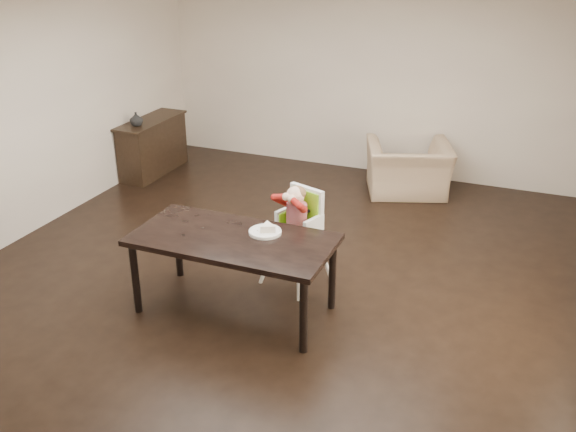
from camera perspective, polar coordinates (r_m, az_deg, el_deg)
name	(u,v)px	position (r m, az deg, el deg)	size (l,w,h in m)	color
ground	(268,277)	(6.59, -1.83, -5.45)	(7.00, 7.00, 0.00)	black
room_walls	(265,98)	(5.89, -2.07, 10.42)	(6.02, 7.02, 2.71)	beige
dining_table	(233,245)	(5.76, -4.90, -2.60)	(1.80, 0.90, 0.75)	black
high_chair	(298,215)	(6.19, 0.91, 0.10)	(0.55, 0.55, 1.04)	white
plate	(266,230)	(5.77, -1.96, -1.27)	(0.30, 0.30, 0.08)	white
armchair	(409,160)	(8.63, 10.67, 4.89)	(1.06, 0.69, 0.93)	tan
sideboard	(153,146)	(9.47, -11.93, 6.10)	(0.44, 1.26, 0.79)	black
vase	(136,119)	(9.08, -13.34, 8.37)	(0.18, 0.19, 0.18)	#99999E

